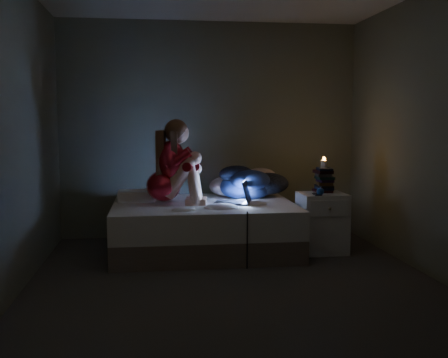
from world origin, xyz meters
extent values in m
cube|color=#3F3B3A|center=(0.00, 0.00, -0.01)|extent=(3.60, 3.80, 0.02)
cube|color=#5D5F55|center=(0.00, 1.91, 1.30)|extent=(3.60, 0.02, 2.60)
cube|color=#5D5F55|center=(0.00, -1.91, 1.30)|extent=(3.60, 0.02, 2.60)
cube|color=#5D5F55|center=(-1.81, 0.00, 1.30)|extent=(0.02, 3.80, 2.60)
cube|color=#5D5F55|center=(1.81, 0.00, 1.30)|extent=(0.02, 3.80, 2.60)
cube|color=silver|center=(-0.88, 1.35, 0.59)|extent=(0.40, 0.28, 0.12)
cube|color=silver|center=(1.10, 0.89, 0.32)|extent=(0.49, 0.44, 0.64)
cylinder|color=beige|center=(1.14, 0.99, 0.95)|extent=(0.07, 0.07, 0.08)
cube|color=black|center=(1.00, 0.78, 0.65)|extent=(0.08, 0.15, 0.01)
sphere|color=navy|center=(1.02, 0.74, 0.68)|extent=(0.08, 0.08, 0.08)
camera|label=1|loc=(-0.69, -4.53, 1.42)|focal=42.46mm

